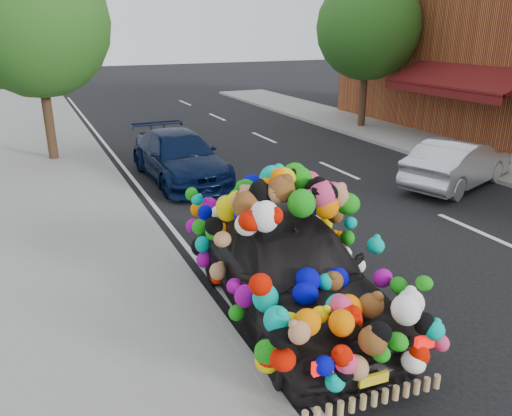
{
  "coord_description": "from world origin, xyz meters",
  "views": [
    {
      "loc": [
        -4.4,
        -6.66,
        3.91
      ],
      "look_at": [
        -0.83,
        1.09,
        0.8
      ],
      "focal_mm": 35.0,
      "sensor_mm": 36.0,
      "label": 1
    }
  ],
  "objects": [
    {
      "name": "ground",
      "position": [
        0.0,
        0.0,
        0.0
      ],
      "size": [
        100.0,
        100.0,
        0.0
      ],
      "primitive_type": "plane",
      "color": "black",
      "rests_on": "ground"
    },
    {
      "name": "tree_near_sidewalk",
      "position": [
        -3.8,
        9.5,
        4.02
      ],
      "size": [
        4.2,
        4.2,
        6.13
      ],
      "color": "#332114",
      "rests_on": "ground"
    },
    {
      "name": "navy_sedan",
      "position": [
        -0.82,
        6.03,
        0.64
      ],
      "size": [
        1.91,
        4.44,
        1.27
      ],
      "primitive_type": "imported",
      "rotation": [
        0.0,
        0.0,
        0.03
      ],
      "color": "black",
      "rests_on": "ground"
    },
    {
      "name": "lane_markings",
      "position": [
        3.6,
        0.0,
        0.01
      ],
      "size": [
        6.0,
        50.0,
        0.01
      ],
      "primitive_type": null,
      "color": "silver",
      "rests_on": "ground"
    },
    {
      "name": "plush_art_car",
      "position": [
        -1.34,
        -1.1,
        1.1
      ],
      "size": [
        2.49,
        4.75,
        2.15
      ],
      "rotation": [
        0.0,
        0.0,
        -0.08
      ],
      "color": "black",
      "rests_on": "ground"
    },
    {
      "name": "tree_far_b",
      "position": [
        8.0,
        10.0,
        3.89
      ],
      "size": [
        4.0,
        4.0,
        5.9
      ],
      "color": "#332114",
      "rests_on": "ground"
    },
    {
      "name": "silver_hatchback",
      "position": [
        5.52,
        2.47,
        0.62
      ],
      "size": [
        3.96,
        2.47,
        1.23
      ],
      "primitive_type": "imported",
      "rotation": [
        0.0,
        0.0,
        1.91
      ],
      "color": "#B6B9BE",
      "rests_on": "ground"
    },
    {
      "name": "footpath_far",
      "position": [
        8.2,
        3.0,
        0.06
      ],
      "size": [
        3.0,
        40.0,
        0.12
      ],
      "primitive_type": "cube",
      "color": "gray",
      "rests_on": "ground"
    },
    {
      "name": "sidewalk",
      "position": [
        -4.3,
        0.0,
        0.06
      ],
      "size": [
        4.0,
        60.0,
        0.12
      ],
      "primitive_type": "cube",
      "color": "gray",
      "rests_on": "ground"
    },
    {
      "name": "kerb",
      "position": [
        -2.35,
        0.0,
        0.07
      ],
      "size": [
        0.15,
        60.0,
        0.13
      ],
      "primitive_type": "cube",
      "color": "gray",
      "rests_on": "ground"
    }
  ]
}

